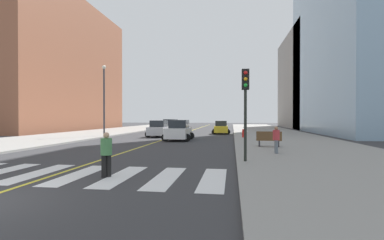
{
  "coord_description": "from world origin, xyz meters",
  "views": [
    {
      "loc": [
        6.98,
        -6.18,
        2.29
      ],
      "look_at": [
        1.85,
        28.96,
        1.95
      ],
      "focal_mm": 25.74,
      "sensor_mm": 36.0,
      "label": 1
    }
  ],
  "objects_px": {
    "car_gray_third": "(171,126)",
    "street_lamp": "(104,95)",
    "traffic_light_near_corner": "(245,96)",
    "car_white_fourth": "(179,131)",
    "pedestrian_crossing": "(106,152)",
    "fire_hydrant": "(243,133)",
    "car_silver_nearest": "(159,129)",
    "car_yellow_second": "(221,128)",
    "park_bench": "(269,139)",
    "pedestrian_waiting_east": "(276,139)"
  },
  "relations": [
    {
      "from": "car_gray_third",
      "to": "traffic_light_near_corner",
      "type": "bearing_deg",
      "value": -70.07
    },
    {
      "from": "pedestrian_crossing",
      "to": "fire_hydrant",
      "type": "height_order",
      "value": "pedestrian_crossing"
    },
    {
      "from": "fire_hydrant",
      "to": "car_yellow_second",
      "type": "bearing_deg",
      "value": 107.79
    },
    {
      "from": "car_gray_third",
      "to": "street_lamp",
      "type": "bearing_deg",
      "value": -120.56
    },
    {
      "from": "pedestrian_crossing",
      "to": "car_white_fourth",
      "type": "bearing_deg",
      "value": -128.73
    },
    {
      "from": "traffic_light_near_corner",
      "to": "fire_hydrant",
      "type": "height_order",
      "value": "traffic_light_near_corner"
    },
    {
      "from": "car_yellow_second",
      "to": "car_gray_third",
      "type": "relative_size",
      "value": 0.91
    },
    {
      "from": "car_white_fourth",
      "to": "pedestrian_crossing",
      "type": "relative_size",
      "value": 2.65
    },
    {
      "from": "pedestrian_crossing",
      "to": "pedestrian_waiting_east",
      "type": "distance_m",
      "value": 10.14
    },
    {
      "from": "car_white_fourth",
      "to": "traffic_light_near_corner",
      "type": "relative_size",
      "value": 1.02
    },
    {
      "from": "car_white_fourth",
      "to": "fire_hydrant",
      "type": "height_order",
      "value": "car_white_fourth"
    },
    {
      "from": "car_white_fourth",
      "to": "traffic_light_near_corner",
      "type": "distance_m",
      "value": 14.9
    },
    {
      "from": "car_white_fourth",
      "to": "street_lamp",
      "type": "height_order",
      "value": "street_lamp"
    },
    {
      "from": "park_bench",
      "to": "street_lamp",
      "type": "height_order",
      "value": "street_lamp"
    },
    {
      "from": "car_silver_nearest",
      "to": "pedestrian_waiting_east",
      "type": "relative_size",
      "value": 2.7
    },
    {
      "from": "car_gray_third",
      "to": "car_white_fourth",
      "type": "bearing_deg",
      "value": -74.15
    },
    {
      "from": "car_gray_third",
      "to": "pedestrian_crossing",
      "type": "distance_m",
      "value": 30.58
    },
    {
      "from": "fire_hydrant",
      "to": "street_lamp",
      "type": "xyz_separation_m",
      "value": [
        -16.04,
        0.36,
        4.37
      ]
    },
    {
      "from": "street_lamp",
      "to": "pedestrian_waiting_east",
      "type": "bearing_deg",
      "value": -37.66
    },
    {
      "from": "car_white_fourth",
      "to": "fire_hydrant",
      "type": "xyz_separation_m",
      "value": [
        6.49,
        2.9,
        -0.37
      ]
    },
    {
      "from": "traffic_light_near_corner",
      "to": "park_bench",
      "type": "xyz_separation_m",
      "value": [
        2.02,
        7.07,
        -2.63
      ]
    },
    {
      "from": "car_gray_third",
      "to": "street_lamp",
      "type": "distance_m",
      "value": 12.11
    },
    {
      "from": "car_white_fourth",
      "to": "pedestrian_crossing",
      "type": "distance_m",
      "value": 17.17
    },
    {
      "from": "car_yellow_second",
      "to": "traffic_light_near_corner",
      "type": "relative_size",
      "value": 0.91
    },
    {
      "from": "park_bench",
      "to": "car_white_fourth",
      "type": "bearing_deg",
      "value": 54.26
    },
    {
      "from": "pedestrian_waiting_east",
      "to": "car_gray_third",
      "type": "bearing_deg",
      "value": 25.61
    },
    {
      "from": "car_silver_nearest",
      "to": "street_lamp",
      "type": "bearing_deg",
      "value": -168.78
    },
    {
      "from": "car_white_fourth",
      "to": "pedestrian_crossing",
      "type": "height_order",
      "value": "car_white_fourth"
    },
    {
      "from": "car_gray_third",
      "to": "traffic_light_near_corner",
      "type": "height_order",
      "value": "traffic_light_near_corner"
    },
    {
      "from": "fire_hydrant",
      "to": "pedestrian_crossing",
      "type": "bearing_deg",
      "value": -106.54
    },
    {
      "from": "pedestrian_crossing",
      "to": "fire_hydrant",
      "type": "xyz_separation_m",
      "value": [
        5.96,
        20.07,
        -0.37
      ]
    },
    {
      "from": "car_gray_third",
      "to": "street_lamp",
      "type": "height_order",
      "value": "street_lamp"
    },
    {
      "from": "traffic_light_near_corner",
      "to": "fire_hydrant",
      "type": "bearing_deg",
      "value": -91.9
    },
    {
      "from": "car_yellow_second",
      "to": "fire_hydrant",
      "type": "xyz_separation_m",
      "value": [
        2.71,
        -8.46,
        -0.27
      ]
    },
    {
      "from": "traffic_light_near_corner",
      "to": "fire_hydrant",
      "type": "distance_m",
      "value": 16.59
    },
    {
      "from": "car_silver_nearest",
      "to": "car_white_fourth",
      "type": "bearing_deg",
      "value": -54.51
    },
    {
      "from": "car_white_fourth",
      "to": "park_bench",
      "type": "relative_size",
      "value": 2.51
    },
    {
      "from": "park_bench",
      "to": "pedestrian_waiting_east",
      "type": "distance_m",
      "value": 3.85
    },
    {
      "from": "pedestrian_waiting_east",
      "to": "street_lamp",
      "type": "relative_size",
      "value": 0.2
    },
    {
      "from": "traffic_light_near_corner",
      "to": "fire_hydrant",
      "type": "xyz_separation_m",
      "value": [
        0.54,
        16.35,
        -2.74
      ]
    },
    {
      "from": "car_silver_nearest",
      "to": "car_yellow_second",
      "type": "xyz_separation_m",
      "value": [
        6.99,
        6.85,
        -0.06
      ]
    },
    {
      "from": "car_silver_nearest",
      "to": "car_yellow_second",
      "type": "distance_m",
      "value": 9.79
    },
    {
      "from": "car_white_fourth",
      "to": "street_lamp",
      "type": "distance_m",
      "value": 10.85
    },
    {
      "from": "car_white_fourth",
      "to": "fire_hydrant",
      "type": "bearing_deg",
      "value": -156.83
    },
    {
      "from": "car_silver_nearest",
      "to": "fire_hydrant",
      "type": "distance_m",
      "value": 9.85
    },
    {
      "from": "pedestrian_waiting_east",
      "to": "street_lamp",
      "type": "xyz_separation_m",
      "value": [
        -17.46,
        13.48,
        3.92
      ]
    },
    {
      "from": "park_bench",
      "to": "pedestrian_waiting_east",
      "type": "relative_size",
      "value": 1.14
    },
    {
      "from": "traffic_light_near_corner",
      "to": "park_bench",
      "type": "distance_m",
      "value": 7.81
    },
    {
      "from": "car_white_fourth",
      "to": "car_silver_nearest",
      "type": "bearing_deg",
      "value": -55.45
    },
    {
      "from": "car_yellow_second",
      "to": "car_white_fourth",
      "type": "height_order",
      "value": "car_white_fourth"
    }
  ]
}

